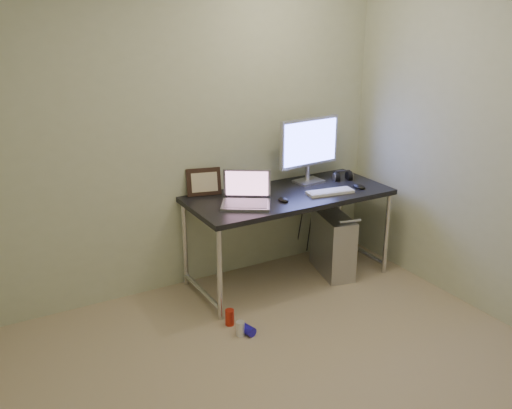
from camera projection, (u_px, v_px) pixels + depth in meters
The scene contains 17 objects.
floor at pixel (304, 403), 3.29m from camera, with size 3.50×3.50×0.00m, color tan.
wall_back at pixel (179, 133), 4.31m from camera, with size 3.50×0.02×2.50m, color beige.
desk at pixel (289, 202), 4.57m from camera, with size 1.64×0.72×0.75m.
tower_computer at pixel (333, 244), 4.82m from camera, with size 0.33×0.53×0.55m.
cable_a at pixel (302, 215), 5.07m from camera, with size 0.01×0.01×0.70m, color black.
cable_b at pixel (311, 216), 5.11m from camera, with size 0.01×0.01×0.72m, color black.
can_red at pixel (230, 317), 4.08m from camera, with size 0.06×0.06×0.12m, color red.
can_white at pixel (240, 329), 3.94m from camera, with size 0.06×0.06×0.11m, color silver.
can_blue at pixel (247, 329), 3.97m from camera, with size 0.07×0.07×0.13m, color #2217C5.
laptop at pixel (246, 196), 4.29m from camera, with size 0.46×0.44×0.25m.
monitor at pixel (309, 145), 4.73m from camera, with size 0.59×0.19×0.55m.
keyboard at pixel (330, 192), 4.54m from camera, with size 0.38×0.12×0.02m, color white.
mouse_right at pixel (359, 185), 4.67m from camera, with size 0.08×0.12×0.04m, color black.
mouse_left at pixel (283, 199), 4.36m from camera, with size 0.07×0.11×0.04m, color black.
headphones at pixel (343, 177), 4.88m from camera, with size 0.18×0.10×0.10m.
picture_frame at pixel (204, 182), 4.47m from camera, with size 0.27×0.03×0.22m, color black.
webcam at pixel (235, 182), 4.54m from camera, with size 0.04×0.04×0.12m.
Camera 1 is at (-1.59, -2.23, 2.18)m, focal length 40.00 mm.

